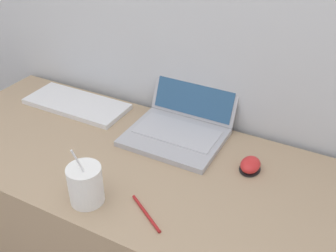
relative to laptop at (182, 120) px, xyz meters
The scene contains 6 objects.
desk 0.50m from the laptop, 112.45° to the right, with size 1.49×0.64×0.76m.
laptop is the anchor object (origin of this frame).
drink_cup 0.46m from the laptop, 100.34° to the right, with size 0.10×0.10×0.19m.
computer_mouse 0.31m from the laptop, 18.38° to the right, with size 0.07×0.09×0.04m.
external_keyboard 0.46m from the laptop, behind, with size 0.42×0.18×0.02m.
pen 0.43m from the laptop, 77.12° to the right, with size 0.14×0.09×0.01m.
Camera 1 is at (0.61, -0.54, 1.56)m, focal length 42.00 mm.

